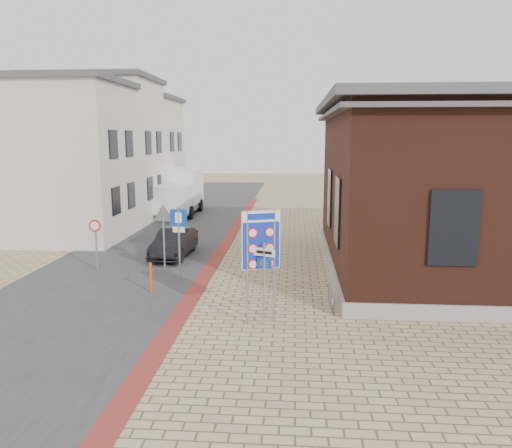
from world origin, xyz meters
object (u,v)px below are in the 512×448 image
(sedan, at_px, (174,243))
(essen_sign, at_px, (264,271))
(border_sign, at_px, (261,242))
(box_truck, at_px, (179,191))
(parking_sign, at_px, (179,230))
(bollard, at_px, (151,278))

(sedan, distance_m, essen_sign, 9.27)
(border_sign, height_order, essen_sign, border_sign)
(sedan, bearing_deg, box_truck, 104.13)
(essen_sign, distance_m, parking_sign, 5.44)
(box_truck, height_order, parking_sign, box_truck)
(border_sign, bearing_deg, sedan, 100.17)
(sedan, relative_size, box_truck, 0.64)
(sedan, height_order, parking_sign, parking_sign)
(border_sign, distance_m, bollard, 5.07)
(essen_sign, bearing_deg, parking_sign, 150.05)
(border_sign, relative_size, essen_sign, 1.37)
(box_truck, distance_m, essen_sign, 21.40)
(box_truck, relative_size, parking_sign, 2.13)
(parking_sign, distance_m, bollard, 2.17)
(essen_sign, relative_size, bollard, 2.25)
(box_truck, xyz_separation_m, bollard, (3.00, -17.49, -1.08))
(box_truck, relative_size, border_sign, 1.81)
(bollard, bearing_deg, border_sign, -31.91)
(essen_sign, relative_size, parking_sign, 0.86)
(parking_sign, relative_size, bollard, 2.62)
(parking_sign, bearing_deg, sedan, 108.80)
(box_truck, height_order, essen_sign, box_truck)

